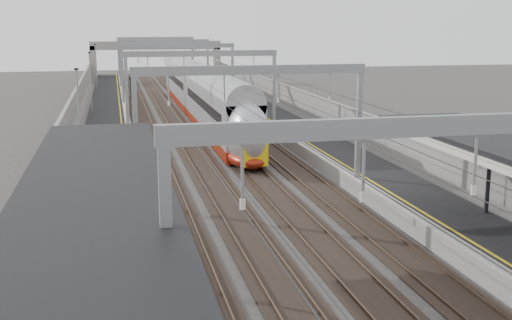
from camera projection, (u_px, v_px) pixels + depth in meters
name	position (u px, v px, depth m)	size (l,w,h in m)	color
platform_left	(108.00, 132.00, 56.44)	(4.00, 120.00, 1.00)	black
platform_right	(284.00, 125.00, 59.83)	(4.00, 120.00, 1.00)	black
tracks	(199.00, 133.00, 58.23)	(11.40, 140.00, 0.20)	black
overhead_line	(189.00, 62.00, 63.28)	(13.00, 140.00, 6.60)	gray
canopy_left	(91.00, 224.00, 15.37)	(4.40, 30.00, 4.24)	black
overbridge	(156.00, 51.00, 109.66)	(22.00, 2.20, 6.90)	gray
wall_left	(70.00, 120.00, 55.54)	(0.30, 120.00, 3.20)	gray
wall_right	(317.00, 113.00, 60.28)	(0.30, 120.00, 3.20)	gray
train	(203.00, 99.00, 65.39)	(2.90, 52.92, 4.59)	maroon
signal_green	(131.00, 82.00, 82.68)	(0.32, 0.32, 3.48)	black
signal_red_near	(202.00, 86.00, 77.85)	(0.32, 0.32, 3.48)	black
signal_red_far	(215.00, 83.00, 82.21)	(0.32, 0.32, 3.48)	black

